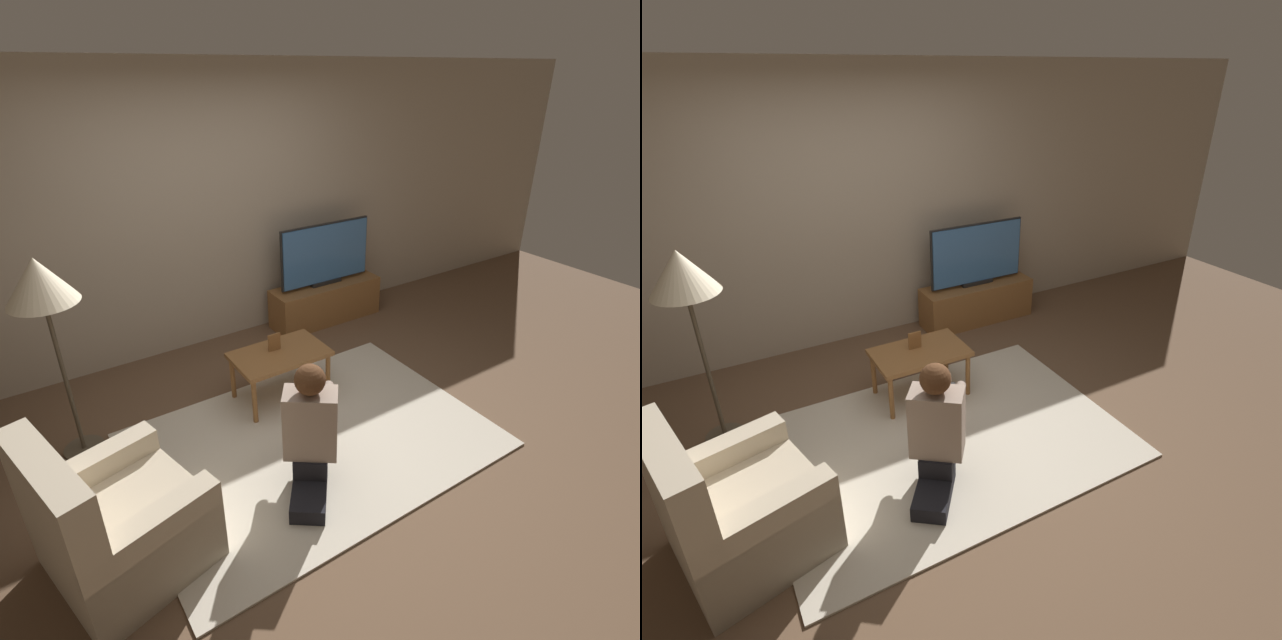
{
  "view_description": "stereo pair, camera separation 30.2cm",
  "coord_description": "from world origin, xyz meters",
  "views": [
    {
      "loc": [
        -1.59,
        -2.47,
        2.51
      ],
      "look_at": [
        0.48,
        0.64,
        0.61
      ],
      "focal_mm": 28.0,
      "sensor_mm": 36.0,
      "label": 1
    },
    {
      "loc": [
        -1.33,
        -2.62,
        2.51
      ],
      "look_at": [
        0.48,
        0.64,
        0.61
      ],
      "focal_mm": 28.0,
      "sensor_mm": 36.0,
      "label": 2
    }
  ],
  "objects": [
    {
      "name": "ground_plane",
      "position": [
        0.0,
        0.0,
        0.0
      ],
      "size": [
        10.0,
        10.0,
        0.0
      ],
      "primitive_type": "plane",
      "color": "brown"
    },
    {
      "name": "person_kneeling",
      "position": [
        -0.25,
        -0.36,
        0.47
      ],
      "size": [
        0.66,
        0.77,
        0.92
      ],
      "rotation": [
        0.0,
        0.0,
        2.51
      ],
      "color": "black",
      "rests_on": "rug"
    },
    {
      "name": "rug",
      "position": [
        0.0,
        0.0,
        0.01
      ],
      "size": [
        2.55,
        1.82,
        0.02
      ],
      "color": "beige",
      "rests_on": "ground_plane"
    },
    {
      "name": "coffee_table",
      "position": [
        0.08,
        0.62,
        0.38
      ],
      "size": [
        0.77,
        0.48,
        0.44
      ],
      "color": "brown",
      "rests_on": "ground_plane"
    },
    {
      "name": "tv",
      "position": [
        1.21,
        1.63,
        0.76
      ],
      "size": [
        1.06,
        0.08,
        0.66
      ],
      "color": "black",
      "rests_on": "tv_stand"
    },
    {
      "name": "picture_frame",
      "position": [
        0.06,
        0.68,
        0.51
      ],
      "size": [
        0.11,
        0.01,
        0.15
      ],
      "color": "brown",
      "rests_on": "coffee_table"
    },
    {
      "name": "floor_lamp",
      "position": [
        -1.46,
        0.84,
        1.28
      ],
      "size": [
        0.43,
        0.43,
        1.49
      ],
      "color": "#4C4233",
      "rests_on": "ground_plane"
    },
    {
      "name": "armchair",
      "position": [
        -1.44,
        -0.29,
        0.3
      ],
      "size": [
        0.92,
        0.92,
        0.93
      ],
      "rotation": [
        0.0,
        0.0,
        1.82
      ],
      "color": "#B7A88E",
      "rests_on": "ground_plane"
    },
    {
      "name": "wall_back",
      "position": [
        0.0,
        1.93,
        1.3
      ],
      "size": [
        10.0,
        0.06,
        2.6
      ],
      "color": "tan",
      "rests_on": "ground_plane"
    },
    {
      "name": "tv_stand",
      "position": [
        1.21,
        1.62,
        0.21
      ],
      "size": [
        1.22,
        0.37,
        0.43
      ],
      "color": "brown",
      "rests_on": "ground_plane"
    }
  ]
}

